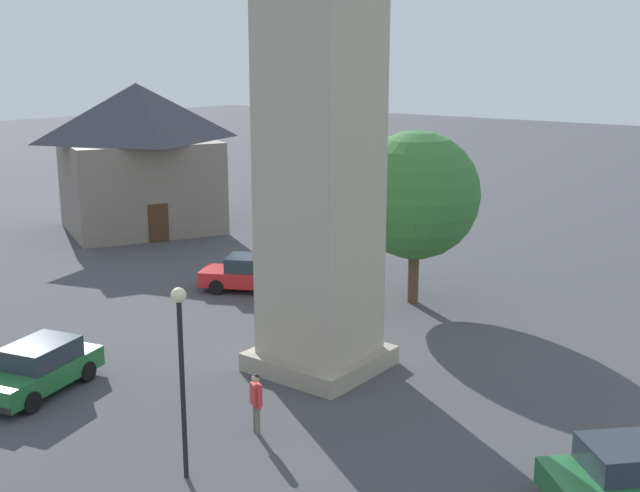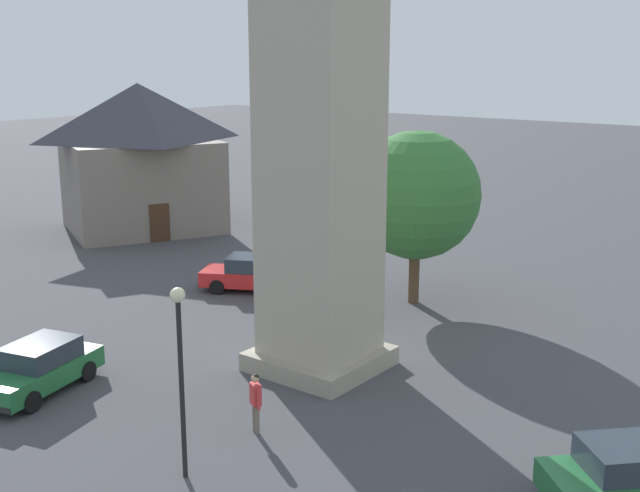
{
  "view_description": "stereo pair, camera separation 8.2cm",
  "coord_description": "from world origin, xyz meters",
  "px_view_note": "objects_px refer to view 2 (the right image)",
  "views": [
    {
      "loc": [
        19.37,
        14.92,
        9.96
      ],
      "look_at": [
        0.0,
        0.0,
        4.08
      ],
      "focal_mm": 44.72,
      "sensor_mm": 36.0,
      "label": 1
    },
    {
      "loc": [
        19.32,
        14.98,
        9.96
      ],
      "look_at": [
        0.0,
        0.0,
        4.08
      ],
      "focal_mm": 44.72,
      "sensor_mm": 36.0,
      "label": 2
    }
  ],
  "objects_px": {
    "car_red_corner": "(250,273)",
    "tree": "(416,195)",
    "car_blue_kerb": "(634,475)",
    "pedestrian": "(256,398)",
    "building_terrace_right": "(141,156)",
    "car_silver_kerb": "(39,368)",
    "lamp_post": "(180,352)"
  },
  "relations": [
    {
      "from": "car_red_corner",
      "to": "tree",
      "type": "relative_size",
      "value": 0.63
    },
    {
      "from": "car_blue_kerb",
      "to": "tree",
      "type": "bearing_deg",
      "value": -130.33
    },
    {
      "from": "car_silver_kerb",
      "to": "car_red_corner",
      "type": "xyz_separation_m",
      "value": [
        -11.78,
        -2.2,
        0.0
      ]
    },
    {
      "from": "tree",
      "to": "building_terrace_right",
      "type": "relative_size",
      "value": 0.64
    },
    {
      "from": "car_blue_kerb",
      "to": "lamp_post",
      "type": "xyz_separation_m",
      "value": [
        5.32,
        -8.95,
        2.46
      ]
    },
    {
      "from": "car_silver_kerb",
      "to": "lamp_post",
      "type": "xyz_separation_m",
      "value": [
        0.79,
        7.23,
        2.46
      ]
    },
    {
      "from": "car_silver_kerb",
      "to": "lamp_post",
      "type": "distance_m",
      "value": 7.68
    },
    {
      "from": "car_blue_kerb",
      "to": "car_silver_kerb",
      "type": "bearing_deg",
      "value": -74.34
    },
    {
      "from": "building_terrace_right",
      "to": "car_blue_kerb",
      "type": "bearing_deg",
      "value": 68.32
    },
    {
      "from": "tree",
      "to": "building_terrace_right",
      "type": "height_order",
      "value": "building_terrace_right"
    },
    {
      "from": "car_silver_kerb",
      "to": "building_terrace_right",
      "type": "distance_m",
      "value": 23.48
    },
    {
      "from": "car_red_corner",
      "to": "car_blue_kerb",
      "type": "bearing_deg",
      "value": 68.48
    },
    {
      "from": "car_red_corner",
      "to": "lamp_post",
      "type": "bearing_deg",
      "value": 36.87
    },
    {
      "from": "car_blue_kerb",
      "to": "pedestrian",
      "type": "distance_m",
      "value": 9.51
    },
    {
      "from": "tree",
      "to": "building_terrace_right",
      "type": "xyz_separation_m",
      "value": [
        -2.55,
        -19.9,
        -0.18
      ]
    },
    {
      "from": "car_silver_kerb",
      "to": "pedestrian",
      "type": "xyz_separation_m",
      "value": [
        -1.99,
        7.02,
        0.25
      ]
    },
    {
      "from": "car_blue_kerb",
      "to": "car_silver_kerb",
      "type": "xyz_separation_m",
      "value": [
        4.54,
        -16.18,
        0.0
      ]
    },
    {
      "from": "car_blue_kerb",
      "to": "tree",
      "type": "relative_size",
      "value": 0.58
    },
    {
      "from": "car_red_corner",
      "to": "tree",
      "type": "xyz_separation_m",
      "value": [
        -2.85,
        6.48,
        3.72
      ]
    },
    {
      "from": "pedestrian",
      "to": "car_blue_kerb",
      "type": "bearing_deg",
      "value": 105.54
    },
    {
      "from": "pedestrian",
      "to": "lamp_post",
      "type": "distance_m",
      "value": 3.56
    },
    {
      "from": "pedestrian",
      "to": "tree",
      "type": "relative_size",
      "value": 0.24
    },
    {
      "from": "tree",
      "to": "lamp_post",
      "type": "relative_size",
      "value": 1.48
    },
    {
      "from": "car_silver_kerb",
      "to": "car_red_corner",
      "type": "bearing_deg",
      "value": -169.44
    },
    {
      "from": "car_silver_kerb",
      "to": "car_blue_kerb",
      "type": "bearing_deg",
      "value": 105.66
    },
    {
      "from": "car_blue_kerb",
      "to": "tree",
      "type": "distance_m",
      "value": 16.04
    },
    {
      "from": "tree",
      "to": "pedestrian",
      "type": "bearing_deg",
      "value": 12.21
    },
    {
      "from": "pedestrian",
      "to": "building_terrace_right",
      "type": "bearing_deg",
      "value": -123.86
    },
    {
      "from": "car_blue_kerb",
      "to": "pedestrian",
      "type": "bearing_deg",
      "value": -74.46
    },
    {
      "from": "car_red_corner",
      "to": "tree",
      "type": "height_order",
      "value": "tree"
    },
    {
      "from": "pedestrian",
      "to": "tree",
      "type": "distance_m",
      "value": 13.4
    },
    {
      "from": "car_red_corner",
      "to": "building_terrace_right",
      "type": "xyz_separation_m",
      "value": [
        -5.4,
        -13.42,
        3.55
      ]
    }
  ]
}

